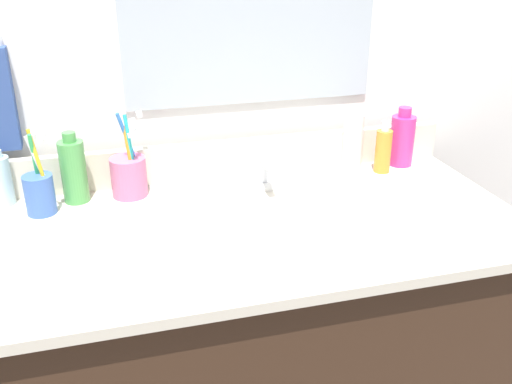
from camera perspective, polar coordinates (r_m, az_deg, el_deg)
The scene contains 13 objects.
vanity_cabinet at distance 1.41m, azimuth -1.12°, elevation -17.14°, with size 1.12×0.51×0.72m, color #382316.
countertop at distance 1.20m, azimuth -1.26°, elevation -3.66°, with size 1.17×0.55×0.02m, color beige.
backsplash at distance 1.41m, azimuth -3.94°, elevation 3.17°, with size 1.17×0.02×0.09m, color beige.
back_wall at distance 1.52m, azimuth -4.28°, elevation -0.87°, with size 2.27×0.04×1.30m, color white.
sink_basin at distance 1.21m, azimuth 3.28°, elevation -4.52°, with size 0.39×0.39×0.11m.
faucet at distance 1.35m, azimuth 0.73°, elevation 1.43°, with size 0.16×0.10×0.08m.
bottle_soap_pink at distance 1.53m, azimuth 14.05°, elevation 5.00°, with size 0.06×0.06×0.15m.
bottle_oil_amber at distance 1.47m, azimuth 12.30°, elevation 4.01°, with size 0.04×0.04×0.13m.
bottle_lotion_white at distance 1.49m, azimuth 9.44°, elevation 5.08°, with size 0.05×0.05×0.16m.
bottle_gel_clear at distance 1.38m, azimuth -23.61°, elevation 1.08°, with size 0.05×0.05×0.12m.
bottle_toner_green at distance 1.33m, azimuth -17.36°, elevation 2.01°, with size 0.06×0.06×0.16m.
cup_pink at distance 1.34m, azimuth -12.27°, elevation 1.66°, with size 0.08×0.08×0.20m.
cup_blue_plastic at distance 1.31m, azimuth -20.33°, elevation 0.05°, with size 0.07×0.07×0.19m.
Camera 1 is at (-0.26, -1.03, 1.29)m, focal length 41.03 mm.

